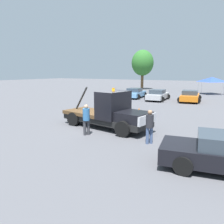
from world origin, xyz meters
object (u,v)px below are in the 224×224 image
at_px(canopy_tent_blue, 212,80).
at_px(traffic_cone, 139,111).
at_px(parked_car_skyblue, 135,93).
at_px(tree_center, 143,63).
at_px(person_at_hood, 86,117).
at_px(parked_car_silver, 158,95).
at_px(tow_truck, 110,113).
at_px(parked_car_orange, 190,96).
at_px(person_near_truck, 150,124).

xyz_separation_m(canopy_tent_blue, traffic_cone, (-3.13, -21.20, -2.05)).
distance_m(parked_car_skyblue, canopy_tent_blue, 13.70).
relative_size(tree_center, traffic_cone, 14.19).
distance_m(person_at_hood, parked_car_silver, 16.74).
height_order(tow_truck, tree_center, tree_center).
height_order(parked_car_skyblue, parked_car_orange, same).
relative_size(parked_car_silver, tree_center, 0.60).
distance_m(tree_center, traffic_cone, 27.41).
distance_m(parked_car_skyblue, tree_center, 16.07).
distance_m(parked_car_silver, traffic_cone, 9.71).
bearing_deg(parked_car_orange, person_at_hood, 165.65).
relative_size(person_at_hood, canopy_tent_blue, 0.50).
relative_size(tow_truck, tree_center, 0.81).
bearing_deg(parked_car_silver, tree_center, 25.10).
xyz_separation_m(tow_truck, parked_car_orange, (1.71, 15.63, -0.33)).
bearing_deg(parked_car_skyblue, person_near_truck, -159.41).
xyz_separation_m(parked_car_orange, tree_center, (-12.26, 14.54, 4.58)).
xyz_separation_m(parked_car_silver, parked_car_orange, (3.69, 0.84, 0.00)).
height_order(parked_car_orange, canopy_tent_blue, canopy_tent_blue).
height_order(person_at_hood, canopy_tent_blue, canopy_tent_blue).
bearing_deg(parked_car_orange, parked_car_silver, 95.34).
distance_m(person_near_truck, parked_car_silver, 17.12).
relative_size(person_near_truck, traffic_cone, 3.07).
xyz_separation_m(person_near_truck, parked_car_skyblue, (-8.64, 17.17, -0.33)).
bearing_deg(tree_center, person_at_hood, -72.43).
distance_m(parked_car_skyblue, traffic_cone, 11.62).
bearing_deg(parked_car_silver, parked_car_orange, -81.19).
bearing_deg(tree_center, tow_truck, -70.74).
height_order(person_at_hood, parked_car_skyblue, person_at_hood).
xyz_separation_m(tow_truck, person_at_hood, (-0.40, -1.87, 0.02)).
height_order(tow_truck, parked_car_skyblue, tow_truck).
relative_size(parked_car_skyblue, parked_car_orange, 0.91).
relative_size(person_near_truck, parked_car_skyblue, 0.36).
bearing_deg(parked_car_orange, traffic_cone, 161.49).
bearing_deg(canopy_tent_blue, person_at_hood, -96.48).
xyz_separation_m(parked_car_silver, tree_center, (-8.57, 15.38, 4.59)).
relative_size(person_at_hood, parked_car_orange, 0.34).
bearing_deg(traffic_cone, parked_car_orange, 78.97).
relative_size(person_near_truck, parked_car_silver, 0.36).
relative_size(parked_car_skyblue, parked_car_silver, 1.00).
xyz_separation_m(tow_truck, parked_car_silver, (-1.98, 14.79, -0.33)).
distance_m(person_near_truck, traffic_cone, 7.64).
distance_m(tow_truck, parked_car_orange, 15.73).
xyz_separation_m(person_near_truck, parked_car_silver, (-5.16, 16.32, -0.33)).
height_order(tow_truck, parked_car_orange, tow_truck).
height_order(person_at_hood, parked_car_silver, person_at_hood).
bearing_deg(person_at_hood, traffic_cone, -52.53).
distance_m(person_at_hood, traffic_cone, 7.14).
distance_m(parked_car_silver, parked_car_orange, 3.78).
bearing_deg(tree_center, canopy_tent_blue, -15.63).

